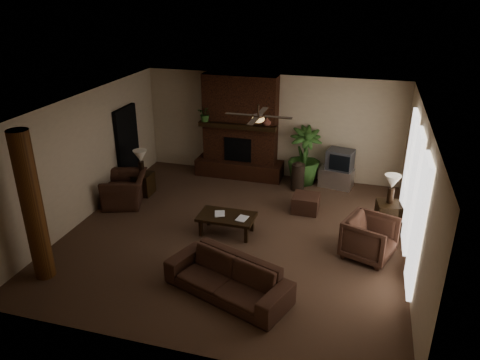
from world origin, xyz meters
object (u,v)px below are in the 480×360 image
(tv_stand, at_px, (336,177))
(side_table_right, at_px, (388,215))
(armchair_left, at_px, (125,184))
(lamp_left, at_px, (140,158))
(floor_vase, at_px, (298,174))
(ottoman, at_px, (306,203))
(sofa, at_px, (228,272))
(side_table_left, at_px, (142,184))
(log_column, at_px, (32,207))
(armchair_right, at_px, (370,236))
(floor_plant, at_px, (304,168))
(coffee_table, at_px, (227,218))
(lamp_right, at_px, (392,184))

(tv_stand, height_order, side_table_right, side_table_right)
(armchair_left, distance_m, lamp_left, 0.77)
(tv_stand, distance_m, side_table_right, 2.27)
(floor_vase, bearing_deg, ottoman, -71.83)
(sofa, height_order, side_table_left, sofa)
(log_column, height_order, armchair_left, log_column)
(armchair_right, bearing_deg, side_table_left, 95.22)
(side_table_left, bearing_deg, tv_stand, 21.12)
(armchair_right, xyz_separation_m, ottoman, (-1.47, 1.63, -0.26))
(floor_plant, bearing_deg, side_table_left, -154.62)
(tv_stand, height_order, floor_plant, floor_plant)
(log_column, height_order, coffee_table, log_column)
(log_column, distance_m, coffee_table, 3.80)
(floor_vase, bearing_deg, log_column, -127.38)
(tv_stand, xyz_separation_m, floor_plant, (-0.88, 0.00, 0.18))
(coffee_table, xyz_separation_m, side_table_right, (3.33, 1.29, -0.10))
(armchair_left, relative_size, coffee_table, 0.94)
(armchair_left, bearing_deg, coffee_table, 56.09)
(armchair_right, bearing_deg, lamp_right, 5.24)
(tv_stand, distance_m, side_table_left, 5.06)
(floor_plant, bearing_deg, tv_stand, 0.00)
(ottoman, bearing_deg, floor_vase, 108.17)
(floor_plant, bearing_deg, lamp_right, -40.31)
(armchair_right, relative_size, lamp_right, 1.41)
(log_column, relative_size, ottoman, 4.67)
(sofa, bearing_deg, side_table_left, 155.40)
(coffee_table, height_order, lamp_right, lamp_right)
(coffee_table, bearing_deg, floor_vase, 67.76)
(log_column, xyz_separation_m, side_table_left, (0.10, 3.73, -1.12))
(coffee_table, distance_m, ottoman, 2.12)
(log_column, xyz_separation_m, floor_plant, (3.94, 5.55, -0.97))
(armchair_right, height_order, floor_plant, armchair_right)
(lamp_left, bearing_deg, ottoman, 3.07)
(side_table_left, relative_size, lamp_left, 0.85)
(tv_stand, xyz_separation_m, side_table_left, (-4.72, -1.82, 0.03))
(lamp_left, relative_size, lamp_right, 1.00)
(armchair_left, bearing_deg, floor_plant, 102.13)
(floor_plant, xyz_separation_m, lamp_right, (2.16, -1.83, 0.57))
(sofa, height_order, coffee_table, sofa)
(ottoman, bearing_deg, armchair_left, -169.83)
(tv_stand, bearing_deg, lamp_right, -44.50)
(armchair_right, bearing_deg, ottoman, 61.85)
(armchair_left, distance_m, floor_vase, 4.37)
(coffee_table, distance_m, side_table_right, 3.57)
(armchair_right, distance_m, tv_stand, 3.41)
(armchair_right, xyz_separation_m, tv_stand, (-0.90, 3.29, -0.21))
(floor_plant, bearing_deg, sofa, -95.89)
(floor_plant, bearing_deg, armchair_left, -148.69)
(sofa, relative_size, armchair_right, 2.43)
(log_column, distance_m, side_table_right, 7.21)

